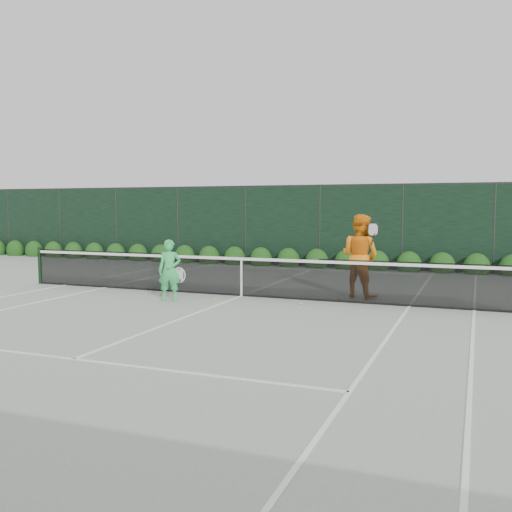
% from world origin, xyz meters
% --- Properties ---
extents(ground, '(80.00, 80.00, 0.00)m').
position_xyz_m(ground, '(0.00, 0.00, 0.00)').
color(ground, gray).
rests_on(ground, ground).
extents(tennis_net, '(12.90, 0.10, 1.07)m').
position_xyz_m(tennis_net, '(-0.02, 0.00, 0.53)').
color(tennis_net, black).
rests_on(tennis_net, ground).
extents(player_woman, '(0.66, 0.53, 1.47)m').
position_xyz_m(player_woman, '(-1.31, -1.30, 0.73)').
color(player_woman, '#39C461').
rests_on(player_woman, ground).
extents(player_man, '(1.22, 1.10, 2.06)m').
position_xyz_m(player_man, '(2.80, 0.92, 1.03)').
color(player_man, orange).
rests_on(player_man, ground).
extents(court_lines, '(11.03, 23.83, 0.01)m').
position_xyz_m(court_lines, '(0.00, 0.00, 0.01)').
color(court_lines, white).
rests_on(court_lines, ground).
extents(windscreen_fence, '(32.00, 21.07, 3.06)m').
position_xyz_m(windscreen_fence, '(0.00, -2.71, 1.51)').
color(windscreen_fence, black).
rests_on(windscreen_fence, ground).
extents(hedge_row, '(31.66, 0.65, 0.94)m').
position_xyz_m(hedge_row, '(-0.00, 7.15, 0.23)').
color(hedge_row, '#14350E').
rests_on(hedge_row, ground).
extents(tennis_balls, '(4.52, 1.13, 0.07)m').
position_xyz_m(tennis_balls, '(0.50, -0.54, 0.03)').
color(tennis_balls, '#AEDA30').
rests_on(tennis_balls, ground).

